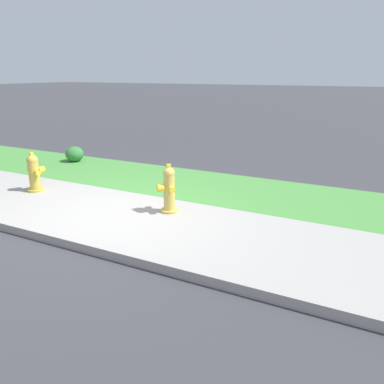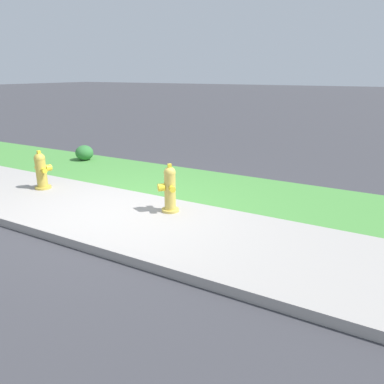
% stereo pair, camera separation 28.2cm
% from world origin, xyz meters
% --- Properties ---
extents(ground_plane, '(120.00, 120.00, 0.00)m').
position_xyz_m(ground_plane, '(0.00, 0.00, 0.00)').
color(ground_plane, '#38383D').
extents(sidewalk_pavement, '(18.00, 2.07, 0.01)m').
position_xyz_m(sidewalk_pavement, '(0.00, 0.00, 0.01)').
color(sidewalk_pavement, '#9E9993').
rests_on(sidewalk_pavement, ground).
extents(grass_verge, '(18.00, 2.03, 0.01)m').
position_xyz_m(grass_verge, '(0.00, 2.05, 0.00)').
color(grass_verge, '#47893D').
rests_on(grass_verge, ground).
extents(street_curb, '(18.00, 0.16, 0.12)m').
position_xyz_m(street_curb, '(0.00, -1.11, 0.06)').
color(street_curb, '#9E9993').
rests_on(street_curb, ground).
extents(fire_hydrant_near_corner, '(0.33, 0.33, 0.77)m').
position_xyz_m(fire_hydrant_near_corner, '(0.72, 0.49, 0.37)').
color(fire_hydrant_near_corner, gold).
rests_on(fire_hydrant_near_corner, ground).
extents(fire_hydrant_far_end, '(0.38, 0.35, 0.73)m').
position_xyz_m(fire_hydrant_far_end, '(-2.02, 0.34, 0.35)').
color(fire_hydrant_far_end, gold).
rests_on(fire_hydrant_far_end, ground).
extents(shrub_bush_far_verge, '(0.44, 0.44, 0.37)m').
position_xyz_m(shrub_bush_far_verge, '(-3.11, 2.50, 0.19)').
color(shrub_bush_far_verge, '#337538').
rests_on(shrub_bush_far_verge, ground).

